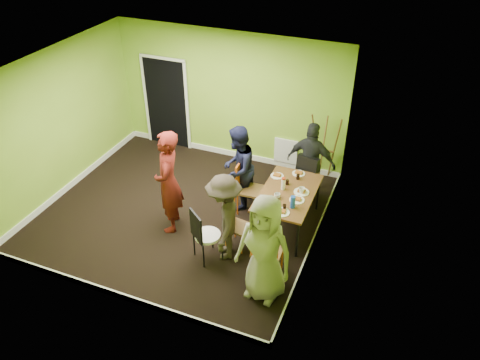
% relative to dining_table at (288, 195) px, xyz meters
% --- Properties ---
extents(ground, '(5.00, 5.00, 0.00)m').
position_rel_dining_table_xyz_m(ground, '(-1.91, -0.32, -0.70)').
color(ground, black).
rests_on(ground, ground).
extents(room_walls, '(5.04, 4.54, 2.82)m').
position_rel_dining_table_xyz_m(room_walls, '(-1.93, -0.28, 0.29)').
color(room_walls, '#80AC2C').
rests_on(room_walls, ground).
extents(dining_table, '(0.90, 1.50, 0.75)m').
position_rel_dining_table_xyz_m(dining_table, '(0.00, 0.00, 0.00)').
color(dining_table, black).
rests_on(dining_table, ground).
extents(chair_left_far, '(0.45, 0.45, 1.03)m').
position_rel_dining_table_xyz_m(chair_left_far, '(-0.85, 0.17, -0.12)').
color(chair_left_far, orange).
rests_on(chair_left_far, ground).
extents(chair_left_near, '(0.41, 0.41, 0.87)m').
position_rel_dining_table_xyz_m(chair_left_near, '(-0.67, -0.79, -0.20)').
color(chair_left_near, orange).
rests_on(chair_left_near, ground).
extents(chair_back_end, '(0.49, 0.55, 0.99)m').
position_rel_dining_table_xyz_m(chair_back_end, '(0.10, 0.80, 0.01)').
color(chair_back_end, orange).
rests_on(chair_back_end, ground).
extents(chair_front_end, '(0.46, 0.47, 1.08)m').
position_rel_dining_table_xyz_m(chair_front_end, '(0.08, -1.34, -0.09)').
color(chair_front_end, orange).
rests_on(chair_front_end, ground).
extents(chair_bentwood, '(0.53, 0.54, 0.98)m').
position_rel_dining_table_xyz_m(chair_bentwood, '(-0.99, -1.31, -0.15)').
color(chair_bentwood, black).
rests_on(chair_bentwood, ground).
extents(easel, '(0.60, 0.56, 1.50)m').
position_rel_dining_table_xyz_m(easel, '(0.23, 1.68, 0.04)').
color(easel, brown).
rests_on(easel, ground).
extents(plate_near_left, '(0.24, 0.24, 0.01)m').
position_rel_dining_table_xyz_m(plate_near_left, '(-0.33, 0.40, 0.06)').
color(plate_near_left, white).
rests_on(plate_near_left, dining_table).
extents(plate_near_right, '(0.22, 0.22, 0.01)m').
position_rel_dining_table_xyz_m(plate_near_right, '(-0.32, -0.43, 0.06)').
color(plate_near_right, white).
rests_on(plate_near_right, dining_table).
extents(plate_far_back, '(0.24, 0.24, 0.01)m').
position_rel_dining_table_xyz_m(plate_far_back, '(0.01, 0.62, 0.06)').
color(plate_far_back, white).
rests_on(plate_far_back, dining_table).
extents(plate_far_front, '(0.27, 0.27, 0.01)m').
position_rel_dining_table_xyz_m(plate_far_front, '(0.07, -0.59, 0.06)').
color(plate_far_front, white).
rests_on(plate_far_front, dining_table).
extents(plate_wall_back, '(0.27, 0.27, 0.01)m').
position_rel_dining_table_xyz_m(plate_wall_back, '(0.22, 0.08, 0.06)').
color(plate_wall_back, white).
rests_on(plate_wall_back, dining_table).
extents(plate_wall_front, '(0.26, 0.26, 0.01)m').
position_rel_dining_table_xyz_m(plate_wall_front, '(0.21, -0.17, 0.06)').
color(plate_wall_front, white).
rests_on(plate_wall_front, dining_table).
extents(thermos, '(0.07, 0.07, 0.21)m').
position_rel_dining_table_xyz_m(thermos, '(-0.11, 0.05, 0.16)').
color(thermos, white).
rests_on(thermos, dining_table).
extents(blue_bottle, '(0.08, 0.08, 0.22)m').
position_rel_dining_table_xyz_m(blue_bottle, '(0.19, -0.39, 0.16)').
color(blue_bottle, '#1746B1').
rests_on(blue_bottle, dining_table).
extents(orange_bottle, '(0.03, 0.03, 0.08)m').
position_rel_dining_table_xyz_m(orange_bottle, '(-0.14, 0.15, 0.10)').
color(orange_bottle, orange).
rests_on(orange_bottle, dining_table).
extents(glass_mid, '(0.06, 0.06, 0.09)m').
position_rel_dining_table_xyz_m(glass_mid, '(-0.08, 0.22, 0.10)').
color(glass_mid, black).
rests_on(glass_mid, dining_table).
extents(glass_back, '(0.06, 0.06, 0.10)m').
position_rel_dining_table_xyz_m(glass_back, '(0.05, 0.45, 0.10)').
color(glass_back, black).
rests_on(glass_back, dining_table).
extents(glass_front, '(0.06, 0.06, 0.09)m').
position_rel_dining_table_xyz_m(glass_front, '(0.09, -0.49, 0.10)').
color(glass_front, black).
rests_on(glass_front, dining_table).
extents(cup_a, '(0.11, 0.11, 0.09)m').
position_rel_dining_table_xyz_m(cup_a, '(-0.12, -0.23, 0.10)').
color(cup_a, white).
rests_on(cup_a, dining_table).
extents(cup_b, '(0.11, 0.11, 0.10)m').
position_rel_dining_table_xyz_m(cup_b, '(0.22, 0.06, 0.11)').
color(cup_b, white).
rests_on(cup_b, dining_table).
extents(person_standing, '(0.68, 0.81, 1.90)m').
position_rel_dining_table_xyz_m(person_standing, '(-1.90, -0.75, 0.25)').
color(person_standing, '#51120D').
rests_on(person_standing, ground).
extents(person_left_far, '(0.65, 0.82, 1.65)m').
position_rel_dining_table_xyz_m(person_left_far, '(-1.04, 0.26, 0.13)').
color(person_left_far, '#141632').
rests_on(person_left_far, ground).
extents(person_left_near, '(0.88, 1.13, 1.54)m').
position_rel_dining_table_xyz_m(person_left_near, '(-0.72, -1.09, 0.08)').
color(person_left_near, '#2D251E').
rests_on(person_left_near, ground).
extents(person_back_end, '(0.97, 0.47, 1.60)m').
position_rel_dining_table_xyz_m(person_back_end, '(0.14, 1.01, 0.11)').
color(person_back_end, black).
rests_on(person_back_end, ground).
extents(person_front_end, '(0.92, 0.66, 1.76)m').
position_rel_dining_table_xyz_m(person_front_end, '(0.15, -1.65, 0.19)').
color(person_front_end, gray).
rests_on(person_front_end, ground).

